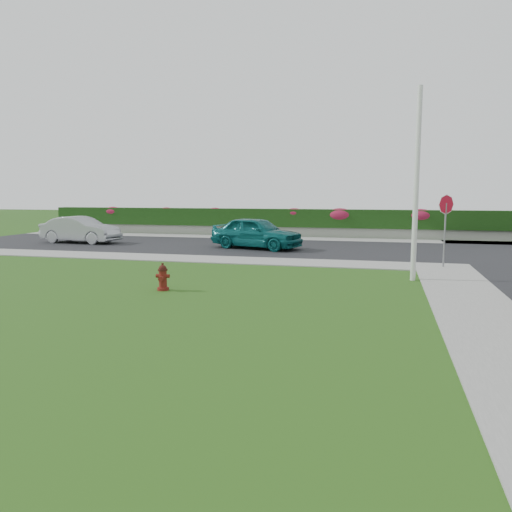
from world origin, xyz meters
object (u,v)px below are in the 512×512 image
(sedan_teal, at_px, (256,233))
(sedan_silver, at_px, (80,230))
(stop_sign, at_px, (446,213))
(utility_pole, at_px, (416,185))
(fire_hydrant, at_px, (163,277))

(sedan_teal, relative_size, sedan_silver, 1.05)
(sedan_teal, bearing_deg, stop_sign, -100.06)
(sedan_silver, height_order, utility_pole, utility_pole)
(sedan_teal, xyz_separation_m, stop_sign, (8.03, -4.10, 1.17))
(fire_hydrant, relative_size, sedan_teal, 0.17)
(sedan_silver, xyz_separation_m, utility_pole, (16.61, -7.42, 2.18))
(sedan_teal, xyz_separation_m, utility_pole, (6.82, -7.11, 2.12))
(stop_sign, bearing_deg, fire_hydrant, -158.53)
(sedan_silver, distance_m, utility_pole, 18.32)
(utility_pole, bearing_deg, stop_sign, 68.05)
(sedan_silver, bearing_deg, fire_hydrant, -134.08)
(utility_pole, bearing_deg, fire_hydrant, -153.56)
(stop_sign, bearing_deg, utility_pole, -129.02)
(sedan_teal, height_order, sedan_silver, sedan_teal)
(fire_hydrant, bearing_deg, sedan_silver, 126.24)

